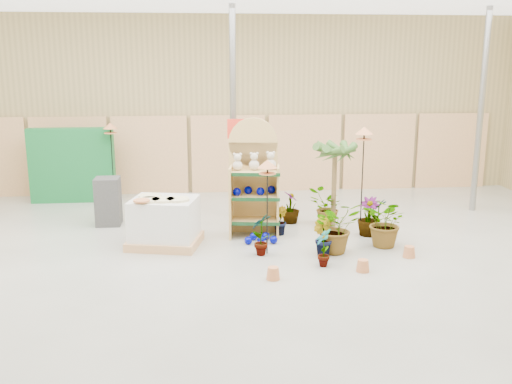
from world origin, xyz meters
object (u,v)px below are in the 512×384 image
display_shelf (254,182)px  pallet_stack (165,222)px  potted_plant_2 (336,227)px  bird_table_front (267,167)px

display_shelf → pallet_stack: 1.91m
pallet_stack → potted_plant_2: bearing=0.4°
potted_plant_2 → bird_table_front: bearing=178.3°
display_shelf → bird_table_front: size_ratio=1.35×
display_shelf → bird_table_front: display_shelf is taller
bird_table_front → pallet_stack: bearing=160.9°
display_shelf → pallet_stack: bearing=-152.9°
display_shelf → potted_plant_2: display_shelf is taller
display_shelf → bird_table_front: (0.13, -1.24, 0.52)m
pallet_stack → potted_plant_2: size_ratio=1.55×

